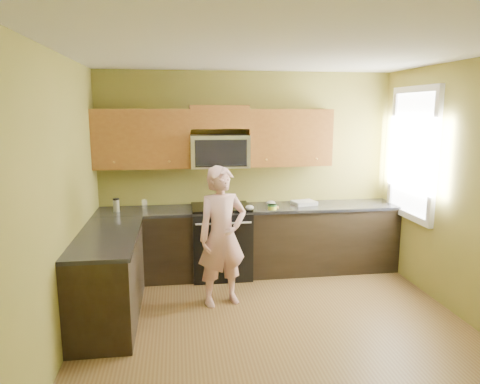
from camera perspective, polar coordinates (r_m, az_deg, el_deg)
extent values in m
plane|color=brown|center=(4.60, 5.04, -17.86)|extent=(4.00, 4.00, 0.00)
plane|color=white|center=(4.08, 5.68, 17.75)|extent=(4.00, 4.00, 0.00)
plane|color=olive|center=(6.07, 0.92, 2.64)|extent=(4.00, 0.00, 4.00)
plane|color=olive|center=(2.31, 17.22, -11.12)|extent=(4.00, 0.00, 4.00)
plane|color=olive|center=(4.15, -22.60, -1.88)|extent=(0.00, 4.00, 4.00)
plane|color=olive|center=(4.99, 28.27, -0.35)|extent=(0.00, 4.00, 4.00)
cube|color=black|center=(5.97, 1.36, -6.43)|extent=(4.00, 0.60, 0.88)
cube|color=black|center=(4.91, -16.66, -10.72)|extent=(0.60, 1.60, 0.88)
cube|color=black|center=(5.85, 1.39, -2.15)|extent=(4.00, 0.62, 0.04)
cube|color=black|center=(4.77, -16.83, -5.55)|extent=(0.62, 1.60, 0.04)
cube|color=brown|center=(5.79, -2.76, 9.70)|extent=(0.76, 0.33, 0.30)
imported|color=#D56F6A|center=(4.96, -2.32, -5.77)|extent=(0.66, 0.53, 1.59)
cube|color=#B27F47|center=(5.80, 4.51, -2.00)|extent=(0.13, 0.13, 0.01)
ellipsoid|color=silver|center=(5.67, 1.26, -2.03)|extent=(0.14, 0.15, 0.06)
ellipsoid|color=silver|center=(5.94, 4.05, -1.45)|extent=(0.13, 0.14, 0.07)
cube|color=silver|center=(6.05, 8.31, -1.39)|extent=(0.34, 0.29, 0.05)
cylinder|color=silver|center=(5.85, -12.28, -1.59)|extent=(0.09, 0.09, 0.12)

